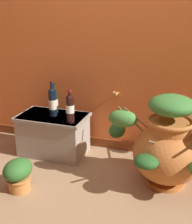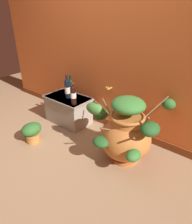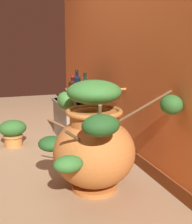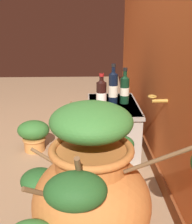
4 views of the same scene
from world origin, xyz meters
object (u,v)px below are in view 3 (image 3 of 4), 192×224
at_px(terracotta_urn, 94,141).
at_px(potted_shrub, 13,132).
at_px(wine_bottle_left, 77,88).
at_px(wine_bottle_right, 85,89).
at_px(wine_bottle_middle, 73,92).

height_order(terracotta_urn, potted_shrub, terracotta_urn).
xyz_separation_m(terracotta_urn, wine_bottle_left, (-1.14, 0.20, 0.21)).
xyz_separation_m(wine_bottle_right, potted_shrub, (0.04, -0.79, -0.39)).
xyz_separation_m(terracotta_urn, wine_bottle_middle, (-0.90, 0.09, 0.21)).
relative_size(wine_bottle_right, potted_shrub, 1.10).
height_order(wine_bottle_left, potted_shrub, wine_bottle_left).
bearing_deg(wine_bottle_middle, terracotta_urn, -5.97).
height_order(wine_bottle_middle, potted_shrub, wine_bottle_middle).
bearing_deg(potted_shrub, wine_bottle_left, 90.62).
bearing_deg(wine_bottle_left, wine_bottle_right, 108.55).
relative_size(terracotta_urn, wine_bottle_middle, 2.97).
distance_m(wine_bottle_left, potted_shrub, 0.80).
bearing_deg(wine_bottle_middle, wine_bottle_right, 141.64).
distance_m(wine_bottle_left, wine_bottle_middle, 0.26).
bearing_deg(wine_bottle_middle, potted_shrub, -111.36).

